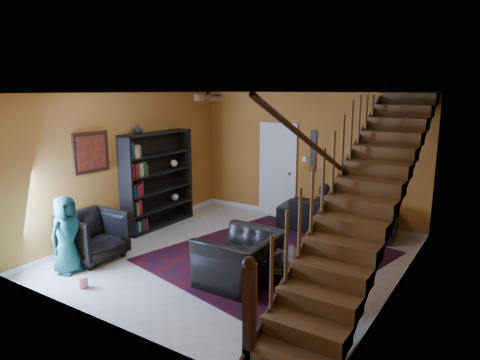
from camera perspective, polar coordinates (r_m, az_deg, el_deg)
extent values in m
plane|color=beige|center=(7.52, -0.22, -10.33)|extent=(5.50, 5.50, 0.00)
plane|color=#C4712B|center=(9.49, 8.92, 3.02)|extent=(5.20, 0.00, 5.20)
plane|color=#C4712B|center=(5.10, -17.47, -5.15)|extent=(5.20, 0.00, 5.20)
plane|color=#C4712B|center=(8.78, -14.59, 2.06)|extent=(0.00, 5.50, 5.50)
plane|color=#C4712B|center=(6.12, 20.62, -2.56)|extent=(0.00, 5.50, 5.50)
plane|color=white|center=(6.95, -0.24, 11.53)|extent=(5.50, 5.50, 0.00)
cube|color=silver|center=(9.78, 8.64, -4.82)|extent=(5.20, 0.02, 0.10)
cube|color=silver|center=(9.09, -14.10, -6.36)|extent=(0.02, 5.50, 0.10)
cube|color=#C4712B|center=(6.25, 16.32, -2.73)|extent=(0.95, 4.92, 2.83)
cube|color=black|center=(6.37, 12.45, -1.51)|extent=(0.04, 5.02, 3.02)
cylinder|color=black|center=(6.27, 12.89, 2.46)|extent=(0.07, 4.20, 2.44)
cube|color=black|center=(4.63, 1.19, -17.86)|extent=(0.10, 0.10, 1.10)
cube|color=black|center=(9.12, -10.86, 0.04)|extent=(0.35, 1.80, 2.00)
cube|color=black|center=(9.26, -10.71, -3.60)|extent=(0.35, 1.72, 0.03)
cube|color=black|center=(9.09, -10.90, 1.02)|extent=(0.35, 1.72, 0.03)
cube|color=silver|center=(9.83, 5.07, 1.21)|extent=(0.82, 0.05, 2.05)
cube|color=maroon|center=(8.13, -19.24, 3.51)|extent=(0.04, 0.74, 0.74)
cube|color=black|center=(9.39, 9.73, 3.82)|extent=(0.14, 0.03, 0.90)
cylinder|color=#3F2814|center=(6.30, -4.30, 10.91)|extent=(0.40, 0.40, 0.10)
cube|color=#410B11|center=(7.58, 3.88, -10.09)|extent=(3.93, 4.28, 0.02)
imported|color=black|center=(8.98, 12.80, -4.59)|extent=(2.40, 1.14, 0.68)
imported|color=black|center=(7.74, -19.01, -7.06)|extent=(0.92, 0.89, 0.83)
imported|color=black|center=(6.47, 0.11, -10.47)|extent=(1.04, 1.19, 0.77)
imported|color=black|center=(9.16, 11.05, -4.75)|extent=(0.52, 0.34, 1.41)
imported|color=black|center=(8.95, 15.34, -5.79)|extent=(0.67, 0.55, 1.28)
imported|color=#18585E|center=(7.29, -22.10, -6.76)|extent=(0.45, 0.64, 1.24)
cube|color=black|center=(6.59, -0.79, -11.43)|extent=(0.04, 0.04, 0.47)
cube|color=black|center=(6.07, 8.90, -13.74)|extent=(0.04, 0.04, 0.47)
cube|color=black|center=(7.12, 2.26, -9.63)|extent=(0.04, 0.04, 0.47)
cube|color=black|center=(6.64, 11.33, -11.52)|extent=(0.04, 0.04, 0.47)
cube|color=black|center=(6.62, 5.27, -12.41)|extent=(1.34, 0.99, 0.02)
cube|color=silver|center=(6.49, 5.33, -9.63)|extent=(1.41, 1.07, 0.02)
imported|color=#999999|center=(6.64, 6.08, -8.65)|extent=(0.14, 0.14, 0.09)
imported|color=#999999|center=(6.33, 6.06, -9.71)|extent=(0.12, 0.12, 0.09)
imported|color=#999999|center=(6.41, 4.66, -9.58)|extent=(0.28, 0.28, 0.05)
imported|color=#999999|center=(8.62, -13.45, 6.60)|extent=(0.18, 0.18, 0.19)
cylinder|color=red|center=(6.84, -20.18, -12.61)|extent=(0.15, 0.15, 0.15)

